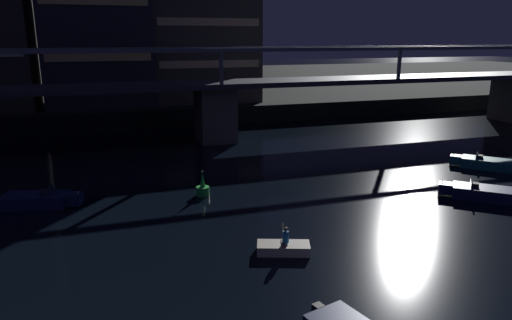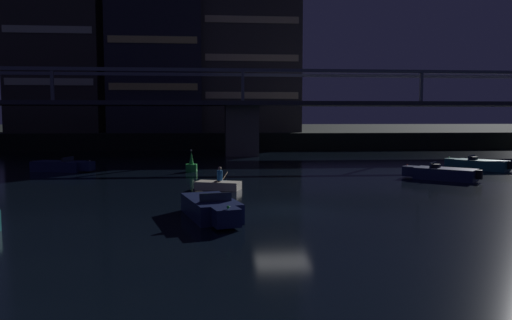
# 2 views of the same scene
# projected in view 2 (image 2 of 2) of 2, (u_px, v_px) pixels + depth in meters

# --- Properties ---
(ground_plane) EXTENTS (400.00, 400.00, 0.00)m
(ground_plane) POSITION_uv_depth(u_px,v_px,m) (282.00, 210.00, 22.76)
(ground_plane) COLOR black
(far_riverbank) EXTENTS (240.00, 80.00, 2.20)m
(far_riverbank) POSITION_uv_depth(u_px,v_px,m) (228.00, 132.00, 103.11)
(far_riverbank) COLOR black
(far_riverbank) RESTS_ON ground
(river_bridge) EXTENTS (84.07, 6.40, 9.38)m
(river_bridge) POSITION_uv_depth(u_px,v_px,m) (241.00, 116.00, 55.17)
(river_bridge) COLOR #605B51
(river_bridge) RESTS_ON ground
(tower_west_low) EXTENTS (12.02, 9.04, 33.52)m
(tower_west_low) POSITION_uv_depth(u_px,v_px,m) (57.00, 9.00, 66.63)
(tower_west_low) COLOR #38332D
(tower_west_low) RESTS_ON far_riverbank
(tower_west_tall) EXTENTS (12.35, 10.29, 30.61)m
(tower_west_tall) POSITION_uv_depth(u_px,v_px,m) (157.00, 22.00, 68.07)
(tower_west_tall) COLOR #282833
(tower_west_tall) RESTS_ON far_riverbank
(tower_central) EXTENTS (13.54, 12.50, 25.45)m
(tower_central) POSITION_uv_depth(u_px,v_px,m) (249.00, 44.00, 71.34)
(tower_central) COLOR #423D38
(tower_central) RESTS_ON far_riverbank
(speedboat_near_left) EXTENTS (2.74, 5.19, 1.16)m
(speedboat_near_left) POSITION_uv_depth(u_px,v_px,m) (212.00, 208.00, 20.92)
(speedboat_near_left) COLOR #19234C
(speedboat_near_left) RESTS_ON ground
(speedboat_near_center) EXTENTS (5.18, 2.76, 1.16)m
(speedboat_near_center) POSITION_uv_depth(u_px,v_px,m) (61.00, 166.00, 38.90)
(speedboat_near_center) COLOR #19234C
(speedboat_near_center) RESTS_ON ground
(speedboat_near_right) EXTENTS (4.29, 4.48, 1.16)m
(speedboat_near_right) POSITION_uv_depth(u_px,v_px,m) (479.00, 165.00, 40.09)
(speedboat_near_right) COLOR #196066
(speedboat_near_right) RESTS_ON ground
(speedboat_mid_center) EXTENTS (4.54, 4.21, 1.16)m
(speedboat_mid_center) POSITION_uv_depth(u_px,v_px,m) (442.00, 174.00, 33.76)
(speedboat_mid_center) COLOR #19234C
(speedboat_mid_center) RESTS_ON ground
(channel_buoy) EXTENTS (0.90, 0.90, 1.76)m
(channel_buoy) POSITION_uv_depth(u_px,v_px,m) (191.00, 166.00, 38.63)
(channel_buoy) COLOR green
(channel_buoy) RESTS_ON ground
(dinghy_with_paddler) EXTENTS (2.82, 2.67, 1.36)m
(dinghy_with_paddler) POSITION_uv_depth(u_px,v_px,m) (218.00, 185.00, 29.12)
(dinghy_with_paddler) COLOR beige
(dinghy_with_paddler) RESTS_ON ground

